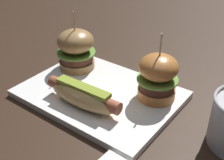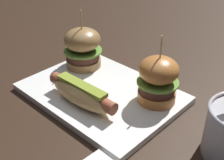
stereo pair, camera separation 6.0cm
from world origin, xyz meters
The scene contains 5 objects.
ground_plane centered at (0.00, 0.00, 0.00)m, with size 3.00×3.00×0.00m, color black.
platter_main centered at (0.00, 0.00, 0.01)m, with size 0.32×0.24×0.01m, color white.
hot_dog centered at (0.01, -0.06, 0.04)m, with size 0.17×0.06×0.05m.
slider_left centered at (-0.11, 0.05, 0.06)m, with size 0.09×0.09×0.14m.
slider_right centered at (0.11, 0.05, 0.06)m, with size 0.08×0.08×0.14m.
Camera 1 is at (0.34, -0.41, 0.37)m, focal length 47.85 mm.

